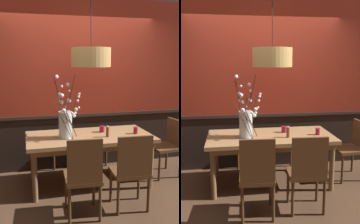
# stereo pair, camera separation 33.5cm
# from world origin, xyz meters

# --- Properties ---
(ground_plane) EXTENTS (24.00, 24.00, 0.00)m
(ground_plane) POSITION_xyz_m (0.00, 0.00, 0.00)
(ground_plane) COLOR #4C3321
(back_wall) EXTENTS (5.77, 0.14, 2.79)m
(back_wall) POSITION_xyz_m (0.00, 0.75, 1.39)
(back_wall) COLOR black
(back_wall) RESTS_ON ground
(dining_table) EXTENTS (1.80, 0.89, 0.74)m
(dining_table) POSITION_xyz_m (0.00, 0.00, 0.66)
(dining_table) COLOR #997047
(dining_table) RESTS_ON ground
(chair_head_east_end) EXTENTS (0.47, 0.46, 0.89)m
(chair_head_east_end) POSITION_xyz_m (1.29, 0.03, 0.51)
(chair_head_east_end) COLOR brown
(chair_head_east_end) RESTS_ON ground
(chair_near_side_right) EXTENTS (0.45, 0.40, 0.96)m
(chair_near_side_right) POSITION_xyz_m (0.31, -0.83, 0.54)
(chair_near_side_right) COLOR brown
(chair_near_side_right) RESTS_ON ground
(chair_far_side_left) EXTENTS (0.48, 0.45, 0.89)m
(chair_far_side_left) POSITION_xyz_m (-0.27, 0.88, 0.51)
(chair_far_side_left) COLOR brown
(chair_far_side_left) RESTS_ON ground
(chair_near_side_left) EXTENTS (0.43, 0.45, 0.98)m
(chair_near_side_left) POSITION_xyz_m (-0.28, -0.86, 0.54)
(chair_near_side_left) COLOR brown
(chair_near_side_left) RESTS_ON ground
(chair_far_side_right) EXTENTS (0.48, 0.44, 0.94)m
(chair_far_side_right) POSITION_xyz_m (0.26, 0.85, 0.52)
(chair_far_side_right) COLOR brown
(chair_far_side_right) RESTS_ON ground
(vase_with_blossoms) EXTENTS (0.40, 0.41, 0.88)m
(vase_with_blossoms) POSITION_xyz_m (-0.35, -0.05, 0.96)
(vase_with_blossoms) COLOR silver
(vase_with_blossoms) RESTS_ON dining_table
(candle_holder_nearer_center) EXTENTS (0.07, 0.07, 0.10)m
(candle_holder_nearer_center) POSITION_xyz_m (0.68, -0.08, 0.79)
(candle_holder_nearer_center) COLOR maroon
(candle_holder_nearer_center) RESTS_ON dining_table
(candle_holder_nearer_edge) EXTENTS (0.08, 0.08, 0.09)m
(candle_holder_nearer_edge) POSITION_xyz_m (0.23, 0.12, 0.79)
(candle_holder_nearer_edge) COLOR maroon
(candle_holder_nearer_edge) RESTS_ON dining_table
(condiment_bottle) EXTENTS (0.05, 0.05, 0.16)m
(condiment_bottle) POSITION_xyz_m (0.23, -0.15, 0.82)
(condiment_bottle) COLOR brown
(condiment_bottle) RESTS_ON dining_table
(pendant_lamp) EXTENTS (0.55, 0.55, 1.08)m
(pendant_lamp) POSITION_xyz_m (0.03, 0.05, 1.85)
(pendant_lamp) COLOR tan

